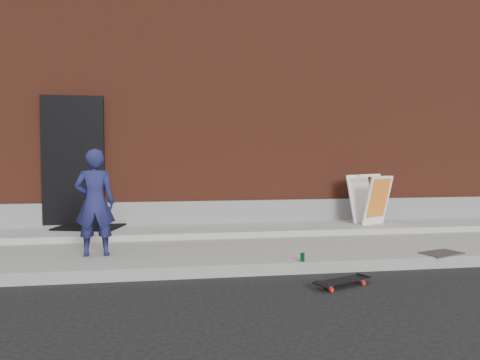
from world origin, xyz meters
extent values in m
plane|color=black|center=(0.00, 0.00, 0.00)|extent=(80.00, 80.00, 0.00)
cube|color=gray|center=(0.00, 1.50, 0.07)|extent=(20.00, 3.00, 0.15)
cube|color=gray|center=(0.00, 2.40, 0.20)|extent=(20.00, 1.20, 0.10)
cube|color=#5C2719|center=(0.00, 7.00, 2.50)|extent=(20.00, 8.00, 5.00)
cube|color=gray|center=(0.00, 2.97, 0.45)|extent=(20.00, 0.10, 0.40)
cube|color=black|center=(-2.60, 2.96, 1.40)|extent=(1.05, 0.12, 2.25)
imported|color=#1B1D4D|center=(-1.94, 0.83, 0.86)|extent=(0.54, 0.37, 1.42)
cylinder|color=red|center=(1.15, -0.43, 0.03)|extent=(0.06, 0.05, 0.05)
cylinder|color=red|center=(1.22, -0.58, 0.03)|extent=(0.06, 0.05, 0.05)
cylinder|color=red|center=(0.69, -0.64, 0.03)|extent=(0.06, 0.05, 0.05)
cylinder|color=red|center=(0.76, -0.78, 0.03)|extent=(0.06, 0.05, 0.05)
cube|color=silver|center=(1.18, -0.51, 0.06)|extent=(0.11, 0.16, 0.02)
cube|color=silver|center=(0.73, -0.71, 0.06)|extent=(0.11, 0.16, 0.02)
cube|color=black|center=(0.95, -0.61, 0.07)|extent=(0.74, 0.46, 0.01)
cube|color=white|center=(2.71, 2.20, 0.69)|extent=(0.59, 0.44, 0.88)
cube|color=white|center=(2.55, 2.56, 0.69)|extent=(0.59, 0.44, 0.88)
cube|color=yellow|center=(2.71, 2.18, 0.64)|extent=(0.48, 0.34, 0.70)
cube|color=white|center=(2.63, 2.38, 1.13)|extent=(0.51, 0.25, 0.04)
cylinder|color=#167130|center=(0.68, 0.05, 0.20)|extent=(0.08, 0.08, 0.11)
cube|color=black|center=(-2.30, 2.70, 0.26)|extent=(1.22, 1.07, 0.03)
cube|color=#505055|center=(2.69, 0.20, 0.16)|extent=(0.63, 0.51, 0.02)
camera|label=1|loc=(-1.02, -5.57, 1.48)|focal=35.00mm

